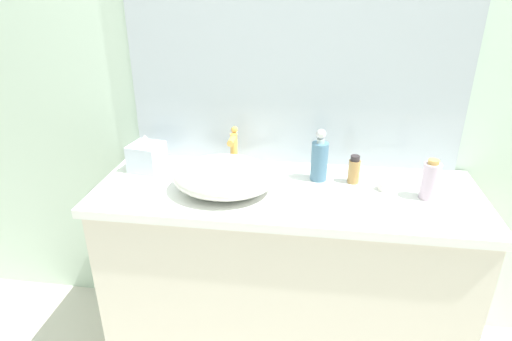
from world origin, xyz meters
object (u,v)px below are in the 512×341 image
at_px(lotion_bottle, 430,180).
at_px(perfume_bottle, 354,170).
at_px(sink_basin, 225,176).
at_px(tissue_box, 147,155).
at_px(soap_dispenser, 319,159).
at_px(candle_jar, 385,186).

relative_size(lotion_bottle, perfume_bottle, 1.35).
xyz_separation_m(sink_basin, tissue_box, (-0.36, 0.15, 0.00)).
bearing_deg(sink_basin, soap_dispenser, 22.37).
bearing_deg(candle_jar, sink_basin, -171.71).
relative_size(soap_dispenser, perfume_bottle, 1.88).
bearing_deg(tissue_box, lotion_bottle, -5.36).
distance_m(tissue_box, candle_jar, 0.97).
distance_m(soap_dispenser, candle_jar, 0.27).
distance_m(soap_dispenser, tissue_box, 0.72).
xyz_separation_m(lotion_bottle, candle_jar, (-0.15, 0.05, -0.06)).
bearing_deg(sink_basin, tissue_box, 158.06).
distance_m(sink_basin, soap_dispenser, 0.38).
distance_m(sink_basin, perfume_bottle, 0.51).
bearing_deg(sink_basin, lotion_bottle, 3.12).
xyz_separation_m(sink_basin, lotion_bottle, (0.76, 0.04, 0.01)).
distance_m(perfume_bottle, candle_jar, 0.13).
height_order(sink_basin, perfume_bottle, sink_basin).
height_order(sink_basin, lotion_bottle, lotion_bottle).
bearing_deg(soap_dispenser, sink_basin, -157.63).
bearing_deg(lotion_bottle, soap_dispenser, 165.43).
relative_size(perfume_bottle, tissue_box, 0.74).
xyz_separation_m(sink_basin, perfume_bottle, (0.49, 0.14, -0.01)).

